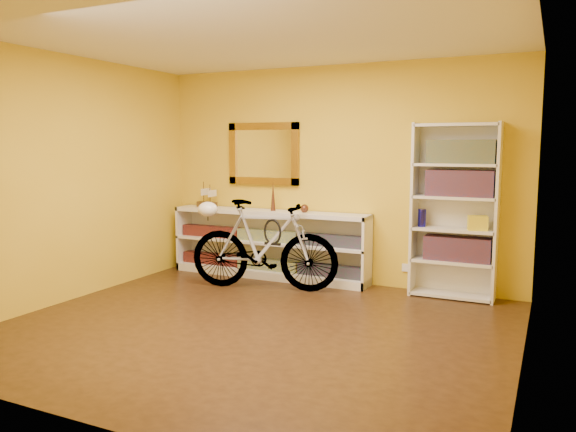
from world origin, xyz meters
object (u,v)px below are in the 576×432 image
at_px(bookcase, 454,211).
at_px(bicycle, 264,245).
at_px(helmet, 208,209).
at_px(console_unit, 269,244).

xyz_separation_m(bookcase, bicycle, (-2.02, -0.58, -0.43)).
height_order(bookcase, helmet, bookcase).
bearing_deg(bookcase, helmet, -164.88).
height_order(console_unit, bicycle, bicycle).
distance_m(bookcase, bicycle, 2.14).
bearing_deg(bicycle, helmet, 90.00).
xyz_separation_m(console_unit, bicycle, (0.22, -0.55, 0.10)).
xyz_separation_m(bicycle, helmet, (-0.66, -0.15, 0.40)).
bearing_deg(console_unit, bookcase, 0.64).
relative_size(console_unit, bookcase, 1.37).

